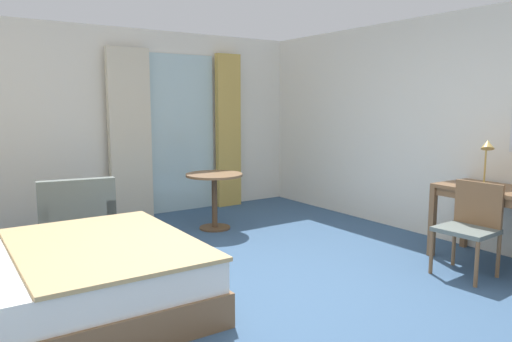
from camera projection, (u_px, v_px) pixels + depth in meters
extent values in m
cube|color=#38567A|center=(263.00, 300.00, 4.05)|extent=(6.04, 7.34, 0.10)
cube|color=white|center=(121.00, 124.00, 6.65)|extent=(5.64, 0.12, 2.60)
cube|color=white|center=(464.00, 129.00, 5.41)|extent=(0.12, 6.94, 2.60)
cube|color=silver|center=(179.00, 134.00, 7.08)|extent=(1.12, 0.02, 2.29)
cube|color=beige|center=(130.00, 135.00, 6.56)|extent=(0.58, 0.10, 2.33)
cube|color=tan|center=(228.00, 131.00, 7.43)|extent=(0.40, 0.10, 2.33)
cube|color=brown|center=(63.00, 299.00, 3.62)|extent=(1.96, 1.80, 0.26)
cube|color=white|center=(61.00, 268.00, 3.59)|extent=(1.90, 1.75, 0.24)
cube|color=tan|center=(104.00, 244.00, 3.75)|extent=(1.30, 1.78, 0.03)
cube|color=brown|center=(509.00, 191.00, 4.62)|extent=(0.65, 1.32, 0.04)
cube|color=brown|center=(509.00, 197.00, 4.63)|extent=(0.60, 1.25, 0.08)
cube|color=brown|center=(465.00, 215.00, 5.35)|extent=(0.06, 0.06, 0.73)
cube|color=brown|center=(432.00, 221.00, 5.03)|extent=(0.06, 0.06, 0.73)
cube|color=slate|center=(466.00, 230.00, 4.44)|extent=(0.46, 0.50, 0.04)
cube|color=brown|center=(478.00, 204.00, 4.52)|extent=(0.06, 0.45, 0.41)
cylinder|color=brown|center=(431.00, 252.00, 4.52)|extent=(0.04, 0.04, 0.41)
cylinder|color=brown|center=(477.00, 264.00, 4.18)|extent=(0.04, 0.04, 0.41)
cylinder|color=brown|center=(454.00, 245.00, 4.76)|extent=(0.04, 0.04, 0.41)
cylinder|color=brown|center=(498.00, 256.00, 4.41)|extent=(0.04, 0.04, 0.41)
cylinder|color=tan|center=(484.00, 184.00, 4.91)|extent=(0.14, 0.14, 0.02)
cylinder|color=tan|center=(485.00, 165.00, 4.88)|extent=(0.02, 0.02, 0.38)
cone|color=tan|center=(488.00, 144.00, 4.75)|extent=(0.16, 0.14, 0.15)
cube|color=slate|center=(76.00, 224.00, 5.43)|extent=(0.89, 0.86, 0.29)
cube|color=slate|center=(77.00, 198.00, 5.10)|extent=(0.79, 0.25, 0.40)
cube|color=slate|center=(107.00, 201.00, 5.54)|extent=(0.22, 0.74, 0.16)
cube|color=slate|center=(42.00, 207.00, 5.26)|extent=(0.22, 0.74, 0.16)
cylinder|color=#4C3D2D|center=(104.00, 231.00, 5.87)|extent=(0.04, 0.04, 0.10)
cylinder|color=#4C3D2D|center=(45.00, 237.00, 5.60)|extent=(0.04, 0.04, 0.10)
cylinder|color=#4C3D2D|center=(111.00, 244.00, 5.32)|extent=(0.04, 0.04, 0.10)
cylinder|color=#4C3D2D|center=(46.00, 252.00, 5.04)|extent=(0.04, 0.04, 0.10)
cylinder|color=brown|center=(214.00, 175.00, 6.08)|extent=(0.72, 0.72, 0.03)
cylinder|color=brown|center=(215.00, 202.00, 6.13)|extent=(0.07, 0.07, 0.68)
cylinder|color=brown|center=(215.00, 228.00, 6.17)|extent=(0.39, 0.39, 0.02)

